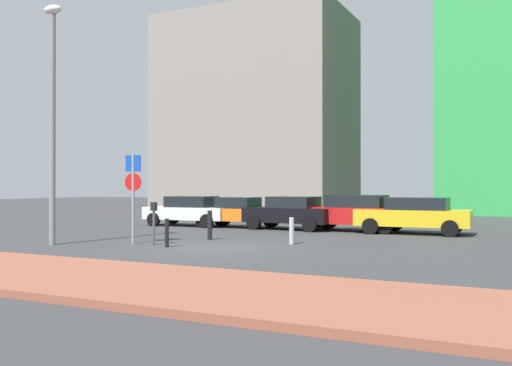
% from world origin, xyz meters
% --- Properties ---
extents(ground_plane, '(120.00, 120.00, 0.00)m').
position_xyz_m(ground_plane, '(0.00, 0.00, 0.00)').
color(ground_plane, '#38383A').
extents(sidewalk_brick, '(40.00, 3.84, 0.14)m').
position_xyz_m(sidewalk_brick, '(0.00, -6.48, 0.07)').
color(sidewalk_brick, '#93513D').
rests_on(sidewalk_brick, ground).
extents(parked_car_white, '(4.32, 2.18, 1.43)m').
position_xyz_m(parked_car_white, '(-5.79, 7.69, 0.75)').
color(parked_car_white, white).
rests_on(parked_car_white, ground).
extents(parked_car_orange, '(3.94, 1.89, 1.40)m').
position_xyz_m(parked_car_orange, '(-3.32, 7.90, 0.72)').
color(parked_car_orange, orange).
rests_on(parked_car_orange, ground).
extents(parked_car_black, '(4.08, 2.15, 1.46)m').
position_xyz_m(parked_car_black, '(-0.55, 7.79, 0.77)').
color(parked_car_black, black).
rests_on(parked_car_black, ground).
extents(parked_car_red, '(4.38, 2.10, 1.55)m').
position_xyz_m(parked_car_red, '(2.29, 8.20, 0.81)').
color(parked_car_red, red).
rests_on(parked_car_red, ground).
extents(parked_car_yellow, '(4.50, 2.14, 1.46)m').
position_xyz_m(parked_car_yellow, '(4.77, 7.98, 0.78)').
color(parked_car_yellow, gold).
rests_on(parked_car_yellow, ground).
extents(parking_sign_post, '(0.60, 0.13, 2.99)m').
position_xyz_m(parking_sign_post, '(-2.91, -0.16, 1.88)').
color(parking_sign_post, gray).
rests_on(parking_sign_post, ground).
extents(parking_meter, '(0.18, 0.14, 1.40)m').
position_xyz_m(parking_meter, '(-2.02, -0.22, 0.91)').
color(parking_meter, '#4C4C51').
rests_on(parking_meter, ground).
extents(street_lamp, '(0.70, 0.36, 7.88)m').
position_xyz_m(street_lamp, '(-5.05, -1.64, 4.58)').
color(street_lamp, gray).
rests_on(street_lamp, ground).
extents(traffic_bollard_near, '(0.13, 0.13, 0.90)m').
position_xyz_m(traffic_bollard_near, '(-1.27, -0.54, 0.45)').
color(traffic_bollard_near, black).
rests_on(traffic_bollard_near, ground).
extents(traffic_bollard_mid, '(0.17, 0.17, 1.05)m').
position_xyz_m(traffic_bollard_mid, '(-1.31, 2.14, 0.52)').
color(traffic_bollard_mid, black).
rests_on(traffic_bollard_mid, ground).
extents(traffic_bollard_far, '(0.16, 0.16, 0.89)m').
position_xyz_m(traffic_bollard_far, '(1.93, 2.00, 0.45)').
color(traffic_bollard_far, '#B7B7BC').
rests_on(traffic_bollard_far, ground).
extents(building_under_construction, '(15.95, 10.18, 16.71)m').
position_xyz_m(building_under_construction, '(-12.94, 29.28, 8.36)').
color(building_under_construction, gray).
rests_on(building_under_construction, ground).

